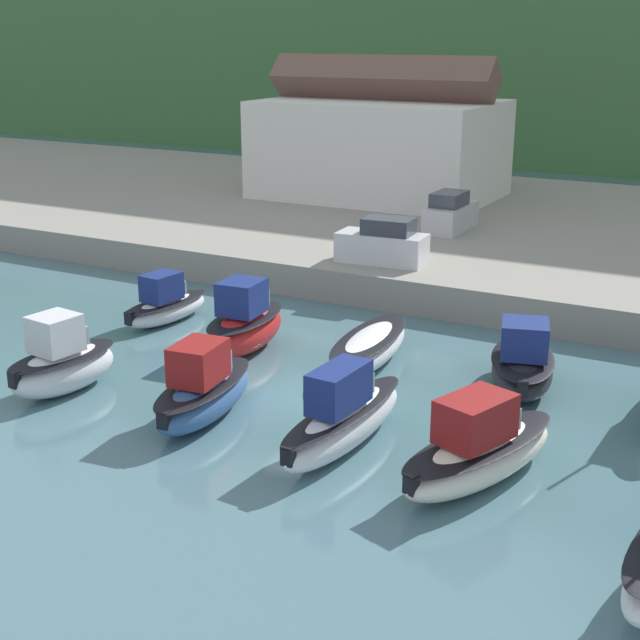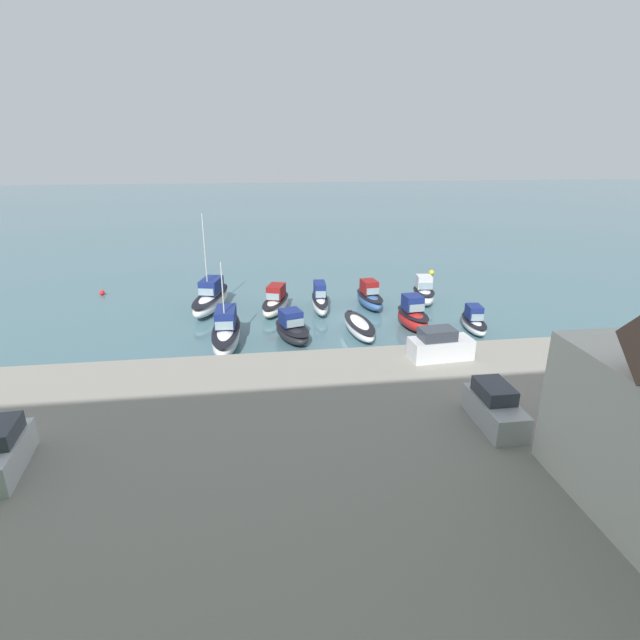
# 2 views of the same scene
# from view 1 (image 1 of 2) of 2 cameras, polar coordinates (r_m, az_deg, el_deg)

# --- Properties ---
(ground_plane) EXTENTS (320.00, 320.00, 0.00)m
(ground_plane) POSITION_cam_1_polar(r_m,az_deg,el_deg) (30.95, -0.78, -4.89)
(ground_plane) COLOR #476B75
(quay_promenade) EXTENTS (120.63, 31.52, 1.56)m
(quay_promenade) POSITION_cam_1_polar(r_m,az_deg,el_deg) (53.84, 12.94, 5.46)
(quay_promenade) COLOR gray
(quay_promenade) RESTS_ON ground_plane
(harbor_clubhouse) EXTENTS (15.24, 10.31, 9.08)m
(harbor_clubhouse) POSITION_cam_1_polar(r_m,az_deg,el_deg) (59.82, 3.85, 11.14)
(harbor_clubhouse) COLOR silver
(harbor_clubhouse) RESTS_ON quay_promenade
(moored_boat_0) EXTENTS (2.06, 4.81, 2.22)m
(moored_boat_0) POSITION_cam_1_polar(r_m,az_deg,el_deg) (39.02, -9.87, 0.97)
(moored_boat_0) COLOR silver
(moored_boat_0) RESTS_ON ground_plane
(moored_boat_1) EXTENTS (2.50, 5.08, 2.91)m
(moored_boat_1) POSITION_cam_1_polar(r_m,az_deg,el_deg) (35.03, -4.82, -0.29)
(moored_boat_1) COLOR red
(moored_boat_1) RESTS_ON ground_plane
(moored_boat_2) EXTENTS (2.45, 6.46, 1.27)m
(moored_boat_2) POSITION_cam_1_polar(r_m,az_deg,el_deg) (33.62, 3.17, -1.78)
(moored_boat_2) COLOR white
(moored_boat_2) RESTS_ON ground_plane
(moored_boat_3) EXTENTS (3.53, 5.43, 2.53)m
(moored_boat_3) POSITION_cam_1_polar(r_m,az_deg,el_deg) (32.07, 12.83, -2.75)
(moored_boat_3) COLOR black
(moored_boat_3) RESTS_ON ground_plane
(moored_boat_5) EXTENTS (2.47, 4.50, 2.85)m
(moored_boat_5) POSITION_cam_1_polar(r_m,az_deg,el_deg) (32.19, -16.17, -2.69)
(moored_boat_5) COLOR silver
(moored_boat_5) RESTS_ON ground_plane
(moored_boat_6) EXTENTS (2.52, 5.52, 2.68)m
(moored_boat_6) POSITION_cam_1_polar(r_m,az_deg,el_deg) (29.04, -7.48, -4.53)
(moored_boat_6) COLOR #33568E
(moored_boat_6) RESTS_ON ground_plane
(moored_boat_7) EXTENTS (1.85, 6.56, 2.71)m
(moored_boat_7) POSITION_cam_1_polar(r_m,az_deg,el_deg) (26.82, 1.50, -6.30)
(moored_boat_7) COLOR white
(moored_boat_7) RESTS_ON ground_plane
(moored_boat_8) EXTENTS (3.80, 6.47, 2.62)m
(moored_boat_8) POSITION_cam_1_polar(r_m,az_deg,el_deg) (25.34, 10.14, -8.22)
(moored_boat_8) COLOR white
(moored_boat_8) RESTS_ON ground_plane
(parked_car_1) EXTENTS (4.32, 2.11, 2.16)m
(parked_car_1) POSITION_cam_1_polar(r_m,az_deg,el_deg) (42.36, 4.06, 4.90)
(parked_car_1) COLOR silver
(parked_car_1) RESTS_ON quay_promenade
(parked_car_3) EXTENTS (1.81, 4.21, 2.16)m
(parked_car_3) POSITION_cam_1_polar(r_m,az_deg,el_deg) (49.87, 8.34, 6.75)
(parked_car_3) COLOR #B7B7BC
(parked_car_3) RESTS_ON quay_promenade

